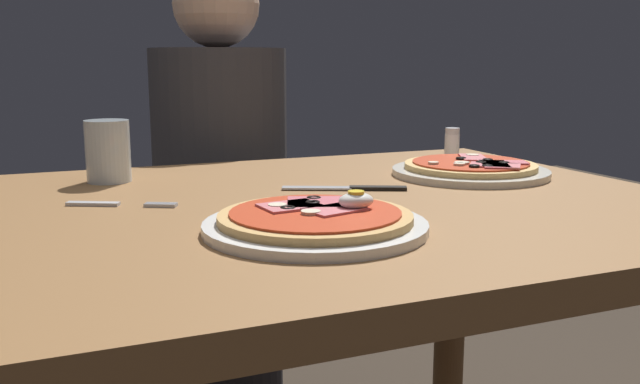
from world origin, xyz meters
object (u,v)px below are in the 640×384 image
water_glass_near (108,155)px  salt_shaker (452,145)px  pizza_foreground (316,221)px  fork (113,204)px  diner_person (223,223)px  dining_table (336,281)px  pizza_across_left (471,169)px  knife (354,188)px

water_glass_near → salt_shaker: size_ratio=1.55×
pizza_foreground → salt_shaker: salt_shaker is taller
fork → diner_person: size_ratio=0.12×
fork → salt_shaker: bearing=15.6°
dining_table → fork: 0.35m
pizza_across_left → fork: pizza_across_left is taller
diner_person → salt_shaker: bearing=131.6°
pizza_foreground → salt_shaker: (0.48, 0.44, 0.02)m
pizza_foreground → knife: (0.16, 0.22, -0.01)m
water_glass_near → diner_person: bearing=53.9°
fork → diner_person: bearing=62.9°
dining_table → fork: fork is taller
water_glass_near → diner_person: 0.56m
fork → diner_person: (0.31, 0.61, -0.19)m
dining_table → diner_person: (0.00, 0.69, -0.06)m
dining_table → knife: bearing=45.4°
pizza_foreground → diner_person: 0.89m
dining_table → salt_shaker: size_ratio=15.33×
pizza_across_left → water_glass_near: size_ratio=2.66×
pizza_across_left → salt_shaker: bearing=67.2°
dining_table → pizza_across_left: (0.30, 0.10, 0.14)m
knife → dining_table: bearing=-134.6°
pizza_foreground → pizza_across_left: size_ratio=0.98×
water_glass_near → knife: (0.35, -0.23, -0.04)m
pizza_across_left → salt_shaker: (0.07, 0.17, 0.02)m
knife → salt_shaker: salt_shaker is taller
fork → diner_person: 0.71m
knife → pizza_across_left: bearing=10.1°
knife → diner_person: bearing=94.6°
knife → salt_shaker: bearing=33.5°
fork → dining_table: bearing=-13.6°
water_glass_near → fork: (-0.02, -0.21, -0.04)m
salt_shaker → pizza_foreground: bearing=-137.6°
dining_table → diner_person: bearing=89.8°
pizza_foreground → fork: (-0.21, 0.24, -0.01)m
dining_table → knife: knife is taller
pizza_across_left → knife: pizza_across_left is taller
pizza_foreground → dining_table: bearing=58.8°
pizza_across_left → knife: 0.26m
diner_person → knife: bearing=94.6°
water_glass_near → salt_shaker: 0.67m
salt_shaker → pizza_across_left: bearing=-112.8°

